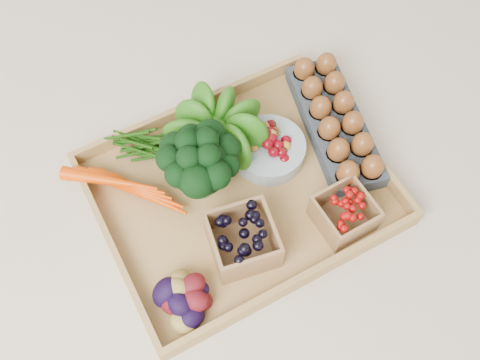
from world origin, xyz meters
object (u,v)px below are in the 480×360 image
egg_carton (334,124)px  cherry_bowl (269,150)px  broccoli (201,173)px  tray (240,193)px

egg_carton → cherry_bowl: bearing=-170.5°
cherry_bowl → egg_carton: cherry_bowl is taller
broccoli → cherry_bowl: bearing=1.9°
tray → broccoli: bearing=146.8°
tray → cherry_bowl: bearing=26.5°
cherry_bowl → egg_carton: (0.15, -0.01, -0.00)m
broccoli → cherry_bowl: 0.16m
tray → broccoli: broccoli is taller
cherry_bowl → egg_carton: 0.15m
broccoli → egg_carton: (0.31, -0.01, -0.04)m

